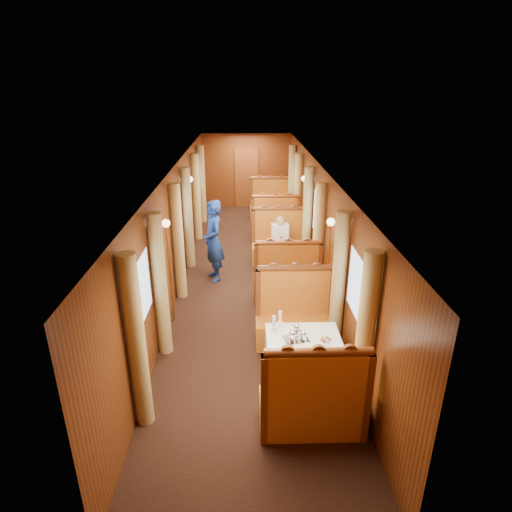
{
  "coord_description": "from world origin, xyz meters",
  "views": [
    {
      "loc": [
        -0.06,
        -8.67,
        4.1
      ],
      "look_at": [
        0.14,
        -1.22,
        1.05
      ],
      "focal_mm": 30.0,
      "sensor_mm": 36.0,
      "label": 1
    }
  ],
  "objects_px": {
    "banquette_mid_fwd": "(287,281)",
    "banquette_far_fwd": "(275,226)",
    "table_far": "(272,217)",
    "rose_vase_mid": "(281,239)",
    "teapot_right": "(304,337)",
    "teapot_back": "(297,331)",
    "banquette_near_aft": "(295,319)",
    "table_mid": "(282,263)",
    "fruit_plate": "(325,340)",
    "banquette_far_aft": "(271,206)",
    "tea_tray": "(296,339)",
    "passenger": "(280,236)",
    "rose_vase_far": "(272,198)",
    "table_near": "(302,358)",
    "banquette_mid_aft": "(279,245)",
    "teapot_left": "(293,337)",
    "steward": "(213,241)",
    "banquette_near_fwd": "(313,404)"
  },
  "relations": [
    {
      "from": "banquette_near_aft",
      "to": "steward",
      "type": "distance_m",
      "value": 2.97
    },
    {
      "from": "banquette_near_aft",
      "to": "banquette_mid_aft",
      "type": "relative_size",
      "value": 1.0
    },
    {
      "from": "teapot_left",
      "to": "steward",
      "type": "relative_size",
      "value": 0.09
    },
    {
      "from": "banquette_mid_aft",
      "to": "passenger",
      "type": "height_order",
      "value": "banquette_mid_aft"
    },
    {
      "from": "teapot_right",
      "to": "steward",
      "type": "height_order",
      "value": "steward"
    },
    {
      "from": "banquette_near_fwd",
      "to": "banquette_mid_fwd",
      "type": "height_order",
      "value": "same"
    },
    {
      "from": "fruit_plate",
      "to": "rose_vase_far",
      "type": "distance_m",
      "value": 7.19
    },
    {
      "from": "banquette_mid_fwd",
      "to": "fruit_plate",
      "type": "bearing_deg",
      "value": -83.77
    },
    {
      "from": "tea_tray",
      "to": "table_mid",
      "type": "bearing_deg",
      "value": 88.12
    },
    {
      "from": "rose_vase_mid",
      "to": "table_far",
      "type": "bearing_deg",
      "value": 89.49
    },
    {
      "from": "banquette_mid_fwd",
      "to": "tea_tray",
      "type": "bearing_deg",
      "value": -92.63
    },
    {
      "from": "table_far",
      "to": "rose_vase_far",
      "type": "relative_size",
      "value": 2.92
    },
    {
      "from": "banquette_near_fwd",
      "to": "passenger",
      "type": "height_order",
      "value": "banquette_near_fwd"
    },
    {
      "from": "teapot_right",
      "to": "teapot_back",
      "type": "xyz_separation_m",
      "value": [
        -0.08,
        0.15,
        0.01
      ]
    },
    {
      "from": "fruit_plate",
      "to": "teapot_right",
      "type": "bearing_deg",
      "value": 174.87
    },
    {
      "from": "rose_vase_far",
      "to": "table_near",
      "type": "bearing_deg",
      "value": -89.93
    },
    {
      "from": "teapot_left",
      "to": "teapot_right",
      "type": "height_order",
      "value": "teapot_left"
    },
    {
      "from": "table_far",
      "to": "rose_vase_mid",
      "type": "height_order",
      "value": "rose_vase_mid"
    },
    {
      "from": "banquette_mid_fwd",
      "to": "banquette_far_aft",
      "type": "xyz_separation_m",
      "value": [
        0.0,
        5.53,
        0.0
      ]
    },
    {
      "from": "banquette_far_aft",
      "to": "teapot_back",
      "type": "bearing_deg",
      "value": -90.68
    },
    {
      "from": "banquette_mid_aft",
      "to": "banquette_far_fwd",
      "type": "xyz_separation_m",
      "value": [
        0.0,
        1.47,
        0.0
      ]
    },
    {
      "from": "table_mid",
      "to": "banquette_far_fwd",
      "type": "relative_size",
      "value": 0.78
    },
    {
      "from": "table_near",
      "to": "teapot_back",
      "type": "distance_m",
      "value": 0.45
    },
    {
      "from": "banquette_near_aft",
      "to": "passenger",
      "type": "bearing_deg",
      "value": 90.0
    },
    {
      "from": "fruit_plate",
      "to": "teapot_left",
      "type": "bearing_deg",
      "value": 177.63
    },
    {
      "from": "table_near",
      "to": "fruit_plate",
      "type": "distance_m",
      "value": 0.51
    },
    {
      "from": "banquette_near_aft",
      "to": "teapot_right",
      "type": "relative_size",
      "value": 8.96
    },
    {
      "from": "passenger",
      "to": "banquette_near_fwd",
      "type": "bearing_deg",
      "value": -90.0
    },
    {
      "from": "rose_vase_mid",
      "to": "steward",
      "type": "relative_size",
      "value": 0.2
    },
    {
      "from": "banquette_mid_aft",
      "to": "banquette_far_fwd",
      "type": "bearing_deg",
      "value": 90.0
    },
    {
      "from": "banquette_mid_aft",
      "to": "rose_vase_mid",
      "type": "distance_m",
      "value": 1.11
    },
    {
      "from": "table_mid",
      "to": "passenger",
      "type": "bearing_deg",
      "value": 90.0
    },
    {
      "from": "banquette_mid_fwd",
      "to": "banquette_far_fwd",
      "type": "distance_m",
      "value": 3.5
    },
    {
      "from": "banquette_mid_fwd",
      "to": "table_near",
      "type": "bearing_deg",
      "value": -90.0
    },
    {
      "from": "banquette_near_aft",
      "to": "banquette_mid_fwd",
      "type": "distance_m",
      "value": 1.47
    },
    {
      "from": "teapot_left",
      "to": "steward",
      "type": "xyz_separation_m",
      "value": [
        -1.33,
        3.66,
        0.08
      ]
    },
    {
      "from": "table_mid",
      "to": "teapot_right",
      "type": "xyz_separation_m",
      "value": [
        -0.02,
        -3.63,
        0.44
      ]
    },
    {
      "from": "teapot_left",
      "to": "banquette_near_aft",
      "type": "bearing_deg",
      "value": 66.82
    },
    {
      "from": "banquette_near_aft",
      "to": "table_near",
      "type": "bearing_deg",
      "value": -90.0
    },
    {
      "from": "table_near",
      "to": "teapot_back",
      "type": "relative_size",
      "value": 6.38
    },
    {
      "from": "table_near",
      "to": "banquette_mid_fwd",
      "type": "distance_m",
      "value": 2.49
    },
    {
      "from": "fruit_plate",
      "to": "passenger",
      "type": "relative_size",
      "value": 0.29
    },
    {
      "from": "banquette_mid_fwd",
      "to": "teapot_right",
      "type": "distance_m",
      "value": 2.64
    },
    {
      "from": "banquette_near_fwd",
      "to": "passenger",
      "type": "bearing_deg",
      "value": 90.0
    },
    {
      "from": "banquette_near_aft",
      "to": "banquette_mid_fwd",
      "type": "xyz_separation_m",
      "value": [
        0.0,
        1.47,
        0.0
      ]
    },
    {
      "from": "fruit_plate",
      "to": "rose_vase_mid",
      "type": "distance_m",
      "value": 3.69
    },
    {
      "from": "banquette_far_fwd",
      "to": "passenger",
      "type": "xyz_separation_m",
      "value": [
        -0.0,
        -1.74,
        0.32
      ]
    },
    {
      "from": "banquette_near_fwd",
      "to": "banquette_far_fwd",
      "type": "height_order",
      "value": "same"
    },
    {
      "from": "teapot_back",
      "to": "fruit_plate",
      "type": "bearing_deg",
      "value": -14.78
    },
    {
      "from": "table_near",
      "to": "banquette_near_aft",
      "type": "xyz_separation_m",
      "value": [
        0.0,
        1.01,
        0.05
      ]
    }
  ]
}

